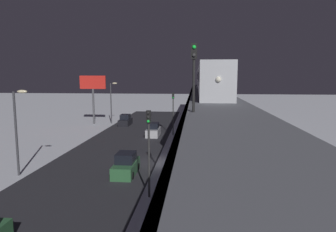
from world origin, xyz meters
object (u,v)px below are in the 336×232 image
(traffic_light_near, at_px, (149,141))
(traffic_light_mid, at_px, (173,107))
(rail_signal, at_px, (194,66))
(sedan_black, at_px, (125,121))
(commercial_billboard, at_px, (93,87))
(subway_train, at_px, (206,78))
(sedan_silver, at_px, (153,131))
(sedan_green, at_px, (126,166))

(traffic_light_near, xyz_separation_m, traffic_light_mid, (0.00, -23.44, 0.00))
(rail_signal, bearing_deg, sedan_black, -70.41)
(traffic_light_mid, bearing_deg, commercial_billboard, -31.16)
(commercial_billboard, bearing_deg, rail_signal, 117.41)
(subway_train, distance_m, traffic_light_mid, 9.72)
(rail_signal, xyz_separation_m, commercial_billboard, (18.61, -35.90, -2.60))
(subway_train, distance_m, rail_signal, 33.75)
(traffic_light_mid, bearing_deg, subway_train, -125.46)
(traffic_light_near, height_order, commercial_billboard, commercial_billboard)
(rail_signal, bearing_deg, subway_train, -93.18)
(sedan_black, height_order, traffic_light_near, traffic_light_near)
(subway_train, relative_size, commercial_billboard, 6.23)
(traffic_light_mid, bearing_deg, rail_signal, 96.85)
(sedan_silver, height_order, commercial_billboard, commercial_billboard)
(commercial_billboard, bearing_deg, subway_train, 173.82)
(sedan_black, relative_size, traffic_light_near, 0.66)
(subway_train, bearing_deg, rail_signal, 86.82)
(traffic_light_near, xyz_separation_m, commercial_billboard, (15.42, -32.76, 2.63))
(subway_train, relative_size, sedan_green, 12.99)
(sedan_green, relative_size, commercial_billboard, 0.48)
(sedan_green, relative_size, sedan_silver, 1.05)
(traffic_light_near, bearing_deg, sedan_silver, -82.71)
(sedan_black, bearing_deg, commercial_billboard, -7.54)
(subway_train, height_order, commercial_billboard, subway_train)
(sedan_green, bearing_deg, sedan_black, 103.36)
(rail_signal, xyz_separation_m, traffic_light_mid, (3.19, -26.58, -5.23))
(sedan_silver, bearing_deg, traffic_light_mid, 14.97)
(rail_signal, distance_m, traffic_light_near, 6.88)
(rail_signal, relative_size, sedan_black, 0.95)
(traffic_light_mid, xyz_separation_m, commercial_billboard, (15.42, -9.33, 2.63))
(sedan_green, xyz_separation_m, sedan_black, (6.40, -26.95, 0.01))
(sedan_green, bearing_deg, subway_train, 72.69)
(rail_signal, relative_size, sedan_green, 0.94)
(sedan_silver, relative_size, commercial_billboard, 0.46)
(subway_train, height_order, sedan_silver, subway_train)
(sedan_silver, bearing_deg, sedan_black, 124.56)
(rail_signal, relative_size, commercial_billboard, 0.45)
(traffic_light_near, relative_size, commercial_billboard, 0.72)
(commercial_billboard, bearing_deg, traffic_light_near, 115.21)
(sedan_silver, bearing_deg, rail_signal, -76.72)
(rail_signal, distance_m, sedan_green, 13.34)
(sedan_green, bearing_deg, rail_signal, -53.19)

